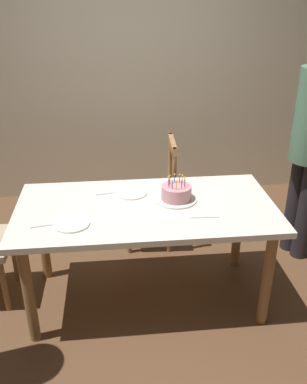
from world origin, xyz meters
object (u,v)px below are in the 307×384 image
at_px(plate_near_celebrant, 72,224).
at_px(plate_far_side, 131,193).
at_px(birthday_cake, 176,194).
at_px(dining_table, 146,218).
at_px(chair_spindle_back, 152,195).

distance_m(plate_near_celebrant, plate_far_side, 0.55).
xyz_separation_m(plate_near_celebrant, plate_far_side, (0.39, 0.39, 0.00)).
height_order(birthday_cake, plate_far_side, birthday_cake).
bearing_deg(plate_near_celebrant, birthday_cake, 20.61).
xyz_separation_m(dining_table, plate_far_side, (-0.09, 0.19, 0.10)).
height_order(birthday_cake, chair_spindle_back, chair_spindle_back).
distance_m(plate_near_celebrant, chair_spindle_back, 1.15).
bearing_deg(birthday_cake, chair_spindle_back, 98.10).
xyz_separation_m(birthday_cake, chair_spindle_back, (-0.10, 0.69, -0.35)).
relative_size(birthday_cake, chair_spindle_back, 0.29).
height_order(dining_table, plate_near_celebrant, plate_near_celebrant).
bearing_deg(plate_near_celebrant, dining_table, 22.43).
distance_m(birthday_cake, chair_spindle_back, 0.78).
height_order(plate_near_celebrant, chair_spindle_back, chair_spindle_back).
relative_size(dining_table, chair_spindle_back, 1.81).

